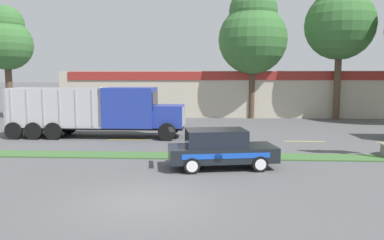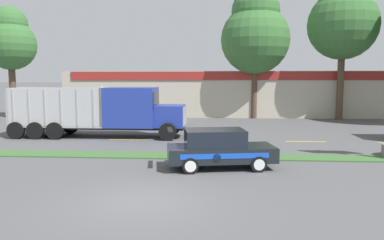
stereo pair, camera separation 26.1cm
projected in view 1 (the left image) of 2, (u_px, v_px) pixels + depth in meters
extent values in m
plane|color=#515154|center=(144.00, 202.00, 11.56)|extent=(600.00, 600.00, 0.00)
cube|color=#3D6633|center=(169.00, 156.00, 18.24)|extent=(120.00, 1.46, 0.06)
cube|color=yellow|center=(42.00, 139.00, 23.41)|extent=(2.40, 0.14, 0.01)
cube|color=yellow|center=(127.00, 140.00, 23.11)|extent=(2.40, 0.14, 0.01)
cube|color=yellow|center=(215.00, 140.00, 22.81)|extent=(2.40, 0.14, 0.01)
cube|color=yellow|center=(304.00, 141.00, 22.51)|extent=(2.40, 0.14, 0.01)
cube|color=black|center=(98.00, 127.00, 24.15)|extent=(11.07, 1.39, 0.18)
cube|color=#23389E|center=(169.00, 116.00, 23.81)|extent=(1.82, 2.07, 1.36)
cube|color=#B7B7BC|center=(184.00, 116.00, 23.76)|extent=(0.06, 1.76, 1.16)
cube|color=#23389E|center=(131.00, 107.00, 23.88)|extent=(3.13, 2.52, 2.48)
cube|color=black|center=(155.00, 100.00, 23.75)|extent=(0.04, 2.14, 1.11)
cylinder|color=silver|center=(101.00, 97.00, 23.09)|extent=(0.14, 0.14, 1.35)
cube|color=#B7B7BC|center=(60.00, 125.00, 24.27)|extent=(6.11, 2.52, 0.12)
cube|color=#B7B7BC|center=(105.00, 107.00, 23.97)|extent=(0.16, 2.52, 2.39)
cube|color=#B7B7BC|center=(15.00, 106.00, 24.30)|extent=(0.16, 2.52, 2.39)
cube|color=#B7B7BC|center=(52.00, 108.00, 22.97)|extent=(6.11, 0.16, 2.39)
cube|color=#B7B7BC|center=(67.00, 105.00, 25.31)|extent=(6.11, 0.16, 2.39)
cube|color=#A3A3A8|center=(11.00, 108.00, 23.01)|extent=(0.10, 0.04, 2.27)
cube|color=#A3A3A8|center=(27.00, 108.00, 22.95)|extent=(0.10, 0.04, 2.27)
cube|color=#A3A3A8|center=(43.00, 108.00, 22.90)|extent=(0.10, 0.04, 2.27)
cube|color=#A3A3A8|center=(59.00, 108.00, 22.84)|extent=(0.10, 0.04, 2.27)
cube|color=#A3A3A8|center=(76.00, 108.00, 22.78)|extent=(0.10, 0.04, 2.27)
cube|color=#A3A3A8|center=(92.00, 108.00, 22.73)|extent=(0.10, 0.04, 2.27)
cylinder|color=black|center=(167.00, 132.00, 22.67)|extent=(1.07, 0.30, 1.07)
cylinder|color=black|center=(171.00, 127.00, 25.13)|extent=(1.07, 0.30, 1.07)
cylinder|color=black|center=(14.00, 131.00, 23.21)|extent=(1.07, 0.30, 1.07)
cylinder|color=black|center=(33.00, 126.00, 25.67)|extent=(1.07, 0.30, 1.07)
cylinder|color=black|center=(34.00, 131.00, 23.14)|extent=(1.07, 0.30, 1.07)
cylinder|color=black|center=(51.00, 126.00, 25.60)|extent=(1.07, 0.30, 1.07)
cylinder|color=black|center=(53.00, 131.00, 23.07)|extent=(1.07, 0.30, 1.07)
cylinder|color=black|center=(69.00, 126.00, 25.53)|extent=(1.07, 0.30, 1.07)
cube|color=black|center=(222.00, 153.00, 15.85)|extent=(4.74, 2.59, 0.62)
cube|color=black|center=(216.00, 138.00, 15.74)|extent=(2.71, 2.02, 0.67)
cube|color=black|center=(216.00, 130.00, 15.70)|extent=(2.71, 2.02, 0.04)
cube|color=black|center=(171.00, 130.00, 15.48)|extent=(0.45, 1.49, 0.03)
cube|color=blue|center=(227.00, 156.00, 14.92)|extent=(3.54, 0.63, 0.22)
cylinder|color=black|center=(218.00, 158.00, 14.89)|extent=(0.34, 0.07, 0.34)
cylinder|color=black|center=(260.00, 164.00, 15.17)|extent=(0.68, 0.31, 0.65)
cylinder|color=silver|center=(261.00, 165.00, 15.07)|extent=(0.45, 0.09, 0.46)
cylinder|color=black|center=(248.00, 155.00, 16.91)|extent=(0.68, 0.31, 0.65)
cylinder|color=silver|center=(248.00, 155.00, 17.01)|extent=(0.45, 0.09, 0.46)
cylinder|color=black|center=(192.00, 166.00, 14.85)|extent=(0.68, 0.31, 0.65)
cylinder|color=silver|center=(192.00, 167.00, 14.75)|extent=(0.45, 0.09, 0.46)
cylinder|color=black|center=(187.00, 157.00, 16.59)|extent=(0.68, 0.31, 0.65)
cylinder|color=silver|center=(187.00, 156.00, 16.69)|extent=(0.45, 0.09, 0.46)
cube|color=#BCB29E|center=(247.00, 92.00, 41.20)|extent=(37.22, 12.00, 4.45)
cube|color=maroon|center=(253.00, 76.00, 34.99)|extent=(35.36, 0.10, 0.80)
cylinder|color=brown|center=(9.00, 89.00, 34.96)|extent=(0.61, 0.61, 5.59)
sphere|color=#386B33|center=(7.00, 44.00, 34.50)|extent=(4.69, 4.69, 4.69)
sphere|color=#386B33|center=(6.00, 24.00, 34.29)|extent=(3.28, 3.28, 3.28)
cylinder|color=brown|center=(252.00, 89.00, 35.14)|extent=(0.52, 0.52, 5.58)
sphere|color=#386B33|center=(253.00, 40.00, 34.63)|extent=(6.35, 6.35, 6.35)
sphere|color=#386B33|center=(253.00, 12.00, 34.35)|extent=(4.45, 4.45, 4.45)
cylinder|color=brown|center=(337.00, 82.00, 34.03)|extent=(0.60, 0.60, 6.81)
sphere|color=#386B33|center=(340.00, 25.00, 33.45)|extent=(6.19, 6.19, 6.19)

